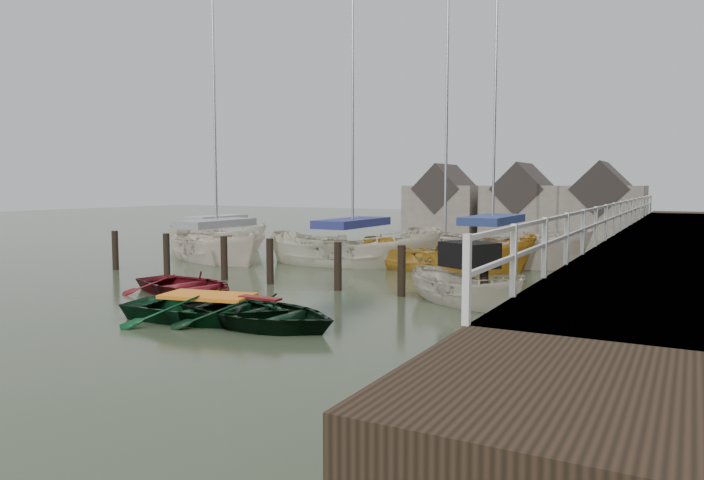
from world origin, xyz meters
The scene contains 13 objects.
ground centered at (0.00, 0.00, 0.00)m, with size 120.00×120.00×0.00m, color #2E3A24.
pier centered at (9.48, 10.00, 0.71)m, with size 3.04×32.00×2.70m.
mooring_pilings centered at (-1.11, 3.00, 0.50)m, with size 13.72×0.22×1.80m.
far_sheds centered at (0.83, 26.00, 1.86)m, with size 14.00×4.08×4.39m.
rowboat_red centered at (-2.17, 0.44, 0.00)m, with size 2.62×3.66×0.76m, color #590C14.
rowboat_green centered at (0.68, -1.91, 0.00)m, with size 2.79×3.91×0.81m, color black.
rowboat_dkgreen centered at (2.00, -1.75, 0.00)m, with size 2.77×3.88×0.80m, color black.
motorboat centered at (5.12, 2.76, 0.11)m, with size 4.10×3.15×2.32m.
sailboat_a centered at (-6.70, 6.94, 0.06)m, with size 6.91×4.87×11.76m.
sailboat_b centered at (-1.26, 8.39, 0.06)m, with size 7.26×3.54×12.75m.
sailboat_c centered at (2.29, 8.85, 0.01)m, with size 6.66×3.26×11.27m.
sailboat_d centered at (3.37, 11.12, 0.06)m, with size 7.73×3.53×12.70m.
sailboat_e centered at (-10.28, 11.12, 0.06)m, with size 6.11×2.52×9.97m.
Camera 1 is at (10.13, -12.49, 3.02)m, focal length 32.00 mm.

